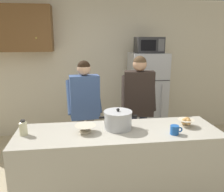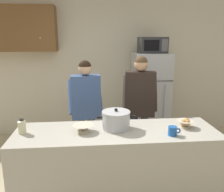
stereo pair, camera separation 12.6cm
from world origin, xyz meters
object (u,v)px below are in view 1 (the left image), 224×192
bread_bowl (186,122)px  cooking_pot (118,120)px  empty_bowl (85,128)px  refrigerator (147,96)px  coffee_mug (175,130)px  microwave (149,45)px  person_by_sink (139,99)px  person_near_pot (85,103)px  bottle_near_edge (23,128)px

bread_bowl → cooking_pot: bearing=177.3°
bread_bowl → empty_bowl: 1.13m
refrigerator → coffee_mug: 2.05m
coffee_mug → bread_bowl: size_ratio=0.69×
microwave → empty_bowl: bearing=-123.2°
microwave → empty_bowl: (-1.20, -1.83, -0.80)m
refrigerator → coffee_mug: refrigerator is taller
bread_bowl → microwave: bearing=88.0°
refrigerator → person_by_sink: 1.11m
person_near_pot → bottle_near_edge: 1.09m
person_near_pot → bread_bowl: size_ratio=8.40×
coffee_mug → bread_bowl: bearing=43.2°
microwave → coffee_mug: 2.18m
cooking_pot → empty_bowl: (-0.36, -0.06, -0.05)m
microwave → bread_bowl: size_ratio=2.52×
microwave → coffee_mug: size_ratio=3.66×
refrigerator → coffee_mug: (-0.28, -2.03, 0.15)m
refrigerator → bottle_near_edge: size_ratio=9.92×
refrigerator → microwave: microwave is taller
empty_bowl → refrigerator: bearing=57.1°
refrigerator → empty_bowl: refrigerator is taller
person_by_sink → coffee_mug: 1.03m
person_by_sink → cooking_pot: size_ratio=3.92×
empty_bowl → person_by_sink: bearing=46.9°
coffee_mug → empty_bowl: bearing=169.1°
bread_bowl → person_near_pot: bearing=142.4°
person_near_pot → empty_bowl: person_near_pot is taller
refrigerator → cooking_pot: refrigerator is taller
person_near_pot → empty_bowl: size_ratio=7.12×
person_near_pot → coffee_mug: (0.91, -1.06, -0.02)m
person_near_pot → bottle_near_edge: size_ratio=9.73×
person_by_sink → bottle_near_edge: 1.65m
microwave → cooking_pot: (-0.83, -1.77, -0.75)m
person_by_sink → bottle_near_edge: bearing=-149.7°
coffee_mug → person_by_sink: bearing=97.5°
cooking_pot → refrigerator: bearing=65.0°
refrigerator → person_by_sink: (-0.41, -1.01, 0.22)m
empty_bowl → bottle_near_edge: bottle_near_edge is taller
microwave → person_by_sink: bearing=-112.6°
refrigerator → microwave: size_ratio=3.39×
microwave → person_by_sink: microwave is taller
bread_bowl → person_by_sink: bearing=113.0°
person_by_sink → empty_bowl: size_ratio=7.37×
refrigerator → microwave: 0.95m
person_by_sink → person_near_pot: bearing=176.7°
refrigerator → bread_bowl: refrigerator is taller
person_near_pot → bottle_near_edge: person_near_pot is taller
empty_bowl → microwave: bearing=56.8°
microwave → bottle_near_edge: (-1.83, -1.81, -0.77)m
microwave → bread_bowl: (-0.06, -1.80, -0.80)m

